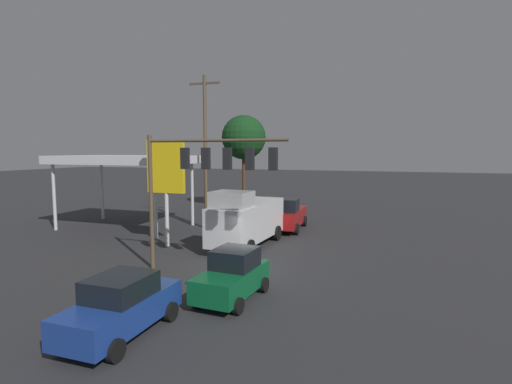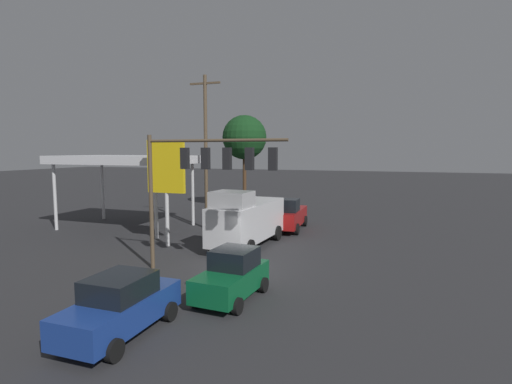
% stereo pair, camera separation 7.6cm
% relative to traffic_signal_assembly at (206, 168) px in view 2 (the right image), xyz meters
% --- Properties ---
extents(ground_plane, '(200.00, 200.00, 0.00)m').
position_rel_traffic_signal_assembly_xyz_m(ground_plane, '(-1.39, -1.03, -5.05)').
color(ground_plane, '#2D2D30').
extents(traffic_signal_assembly, '(7.03, 0.43, 6.60)m').
position_rel_traffic_signal_assembly_xyz_m(traffic_signal_assembly, '(0.00, 0.00, 0.00)').
color(traffic_signal_assembly, brown).
rests_on(traffic_signal_assembly, ground).
extents(utility_pole, '(2.40, 0.26, 11.31)m').
position_rel_traffic_signal_assembly_xyz_m(utility_pole, '(5.03, -10.03, 0.90)').
color(utility_pole, brown).
rests_on(utility_pole, ground).
extents(gas_station_canopy, '(9.84, 6.31, 5.47)m').
position_rel_traffic_signal_assembly_xyz_m(gas_station_canopy, '(10.97, -8.39, 0.05)').
color(gas_station_canopy, silver).
rests_on(gas_station_canopy, ground).
extents(price_sign, '(2.48, 0.27, 6.49)m').
position_rel_traffic_signal_assembly_xyz_m(price_sign, '(4.81, -4.26, -0.42)').
color(price_sign, silver).
rests_on(price_sign, ground).
extents(delivery_truck, '(2.91, 6.94, 3.58)m').
position_rel_traffic_signal_assembly_xyz_m(delivery_truck, '(0.19, -5.71, -3.35)').
color(delivery_truck, silver).
rests_on(delivery_truck, ground).
extents(pickup_parked, '(2.47, 5.30, 2.40)m').
position_rel_traffic_signal_assembly_xyz_m(pickup_parked, '(-0.83, -11.54, -3.94)').
color(pickup_parked, maroon).
rests_on(pickup_parked, ground).
extents(hatchback_crossing, '(2.16, 3.91, 1.97)m').
position_rel_traffic_signal_assembly_xyz_m(hatchback_crossing, '(-2.36, 2.51, -4.10)').
color(hatchback_crossing, '#0C592D').
rests_on(hatchback_crossing, ground).
extents(sedan_waiting, '(2.07, 4.41, 1.93)m').
position_rel_traffic_signal_assembly_xyz_m(sedan_waiting, '(-0.23, 6.56, -4.09)').
color(sedan_waiting, navy).
rests_on(sedan_waiting, ground).
extents(street_tree, '(4.34, 4.34, 9.31)m').
position_rel_traffic_signal_assembly_xyz_m(street_tree, '(5.92, -20.23, 2.06)').
color(street_tree, '#4C331E').
rests_on(street_tree, ground).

